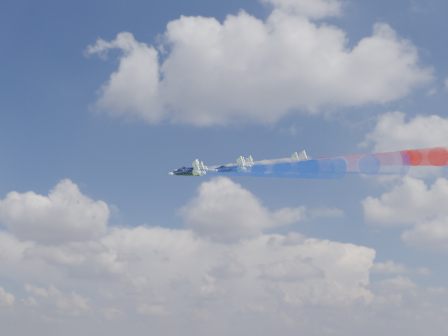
# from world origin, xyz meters

# --- Properties ---
(jet_lead) EXTENTS (17.07, 16.89, 9.36)m
(jet_lead) POSITION_xyz_m (-28.28, -12.62, 173.32)
(jet_lead) COLOR black
(trail_lead) EXTENTS (35.23, 30.64, 15.03)m
(trail_lead) POSITION_xyz_m (-7.68, -29.16, 167.17)
(trail_lead) COLOR white
(jet_inner_left) EXTENTS (17.07, 16.89, 9.36)m
(jet_inner_left) POSITION_xyz_m (-23.58, -24.90, 168.07)
(jet_inner_left) COLOR black
(trail_inner_left) EXTENTS (35.23, 30.64, 15.03)m
(trail_inner_left) POSITION_xyz_m (-2.97, -41.43, 161.92)
(trail_inner_left) COLOR blue
(jet_inner_right) EXTENTS (17.07, 16.89, 9.36)m
(jet_inner_right) POSITION_xyz_m (-14.60, -13.66, 172.55)
(jet_inner_right) COLOR black
(trail_inner_right) EXTENTS (35.23, 30.64, 15.03)m
(trail_inner_right) POSITION_xyz_m (6.01, -30.19, 166.40)
(trail_inner_right) COLOR red
(jet_outer_left) EXTENTS (17.07, 16.89, 9.36)m
(jet_outer_left) POSITION_xyz_m (-21.27, -38.24, 163.92)
(jet_outer_left) COLOR black
(trail_outer_left) EXTENTS (35.23, 30.64, 15.03)m
(trail_outer_left) POSITION_xyz_m (-0.66, -54.77, 157.77)
(trail_outer_left) COLOR blue
(jet_center_third) EXTENTS (17.07, 16.89, 9.36)m
(jet_center_third) POSITION_xyz_m (-10.43, -25.74, 168.34)
(jet_center_third) COLOR black
(trail_center_third) EXTENTS (35.23, 30.64, 15.03)m
(trail_center_third) POSITION_xyz_m (10.18, -42.27, 162.19)
(trail_center_third) COLOR white
(jet_outer_right) EXTENTS (17.07, 16.89, 9.36)m
(jet_outer_right) POSITION_xyz_m (0.24, -14.39, 172.53)
(jet_outer_right) COLOR black
(trail_outer_right) EXTENTS (35.23, 30.64, 15.03)m
(trail_outer_right) POSITION_xyz_m (20.84, -30.93, 166.38)
(trail_outer_right) COLOR red
(jet_rear_left) EXTENTS (17.07, 16.89, 9.36)m
(jet_rear_left) POSITION_xyz_m (-10.47, -38.22, 163.98)
(jet_rear_left) COLOR black
(trail_rear_left) EXTENTS (35.23, 30.64, 15.03)m
(trail_rear_left) POSITION_xyz_m (10.14, -54.75, 157.83)
(trail_rear_left) COLOR blue
(jet_rear_right) EXTENTS (17.07, 16.89, 9.36)m
(jet_rear_right) POSITION_xyz_m (3.29, -26.29, 168.49)
(jet_rear_right) COLOR black
(trail_rear_right) EXTENTS (35.23, 30.64, 15.03)m
(trail_rear_right) POSITION_xyz_m (23.90, -42.82, 162.34)
(trail_rear_right) COLOR red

